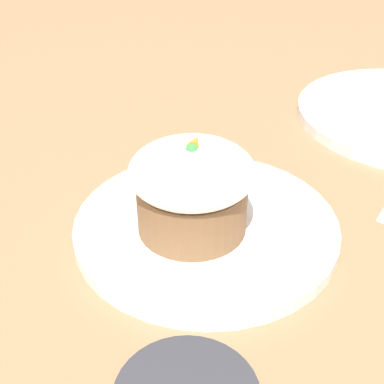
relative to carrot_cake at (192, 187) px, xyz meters
The scene contains 4 objects.
ground_plane 0.06m from the carrot_cake, 40.11° to the right, with size 4.00×4.00×0.00m, color #846042.
dessert_plate 0.05m from the carrot_cake, 40.11° to the right, with size 0.24×0.24×0.01m.
carrot_cake is the anchor object (origin of this frame).
spoon 0.05m from the carrot_cake, ahead, with size 0.13×0.08×0.01m.
Camera 1 is at (-0.39, -0.07, 0.31)m, focal length 50.00 mm.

